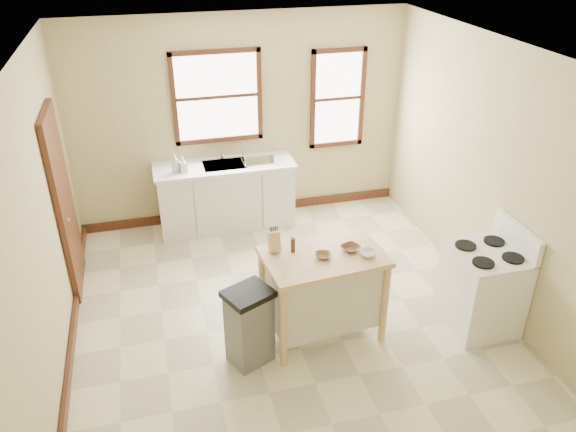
{
  "coord_description": "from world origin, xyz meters",
  "views": [
    {
      "loc": [
        -1.22,
        -4.62,
        3.89
      ],
      "look_at": [
        0.1,
        0.4,
        1.04
      ],
      "focal_mm": 35.0,
      "sensor_mm": 36.0,
      "label": 1
    }
  ],
  "objects_px": {
    "bowl_c": "(368,253)",
    "gas_stove": "(484,278)",
    "soap_bottle_a": "(175,163)",
    "knife_block": "(274,242)",
    "bowl_b": "(351,248)",
    "trash_bin": "(249,326)",
    "bowl_a": "(323,256)",
    "pepper_grinder": "(293,245)",
    "dish_rack": "(257,158)",
    "kitchen_island": "(323,295)",
    "soap_bottle_b": "(183,164)"
  },
  "relations": [
    {
      "from": "soap_bottle_a",
      "to": "bowl_a",
      "type": "xyz_separation_m",
      "value": [
        1.19,
        -2.45,
        -0.07
      ]
    },
    {
      "from": "pepper_grinder",
      "to": "bowl_b",
      "type": "bearing_deg",
      "value": -12.0
    },
    {
      "from": "bowl_c",
      "to": "gas_stove",
      "type": "height_order",
      "value": "gas_stove"
    },
    {
      "from": "soap_bottle_a",
      "to": "pepper_grinder",
      "type": "height_order",
      "value": "soap_bottle_a"
    },
    {
      "from": "soap_bottle_b",
      "to": "kitchen_island",
      "type": "bearing_deg",
      "value": -83.25
    },
    {
      "from": "kitchen_island",
      "to": "soap_bottle_a",
      "type": "bearing_deg",
      "value": 111.7
    },
    {
      "from": "bowl_b",
      "to": "gas_stove",
      "type": "xyz_separation_m",
      "value": [
        1.36,
        -0.3,
        -0.4
      ]
    },
    {
      "from": "bowl_a",
      "to": "soap_bottle_a",
      "type": "bearing_deg",
      "value": 115.94
    },
    {
      "from": "bowl_c",
      "to": "soap_bottle_a",
      "type": "bearing_deg",
      "value": 122.62
    },
    {
      "from": "dish_rack",
      "to": "bowl_c",
      "type": "bearing_deg",
      "value": -68.1
    },
    {
      "from": "pepper_grinder",
      "to": "bowl_b",
      "type": "relative_size",
      "value": 0.84
    },
    {
      "from": "trash_bin",
      "to": "gas_stove",
      "type": "relative_size",
      "value": 0.71
    },
    {
      "from": "bowl_b",
      "to": "pepper_grinder",
      "type": "bearing_deg",
      "value": 168.0
    },
    {
      "from": "bowl_a",
      "to": "bowl_b",
      "type": "distance_m",
      "value": 0.31
    },
    {
      "from": "bowl_a",
      "to": "trash_bin",
      "type": "distance_m",
      "value": 0.97
    },
    {
      "from": "bowl_a",
      "to": "bowl_b",
      "type": "relative_size",
      "value": 0.88
    },
    {
      "from": "kitchen_island",
      "to": "bowl_b",
      "type": "distance_m",
      "value": 0.57
    },
    {
      "from": "kitchen_island",
      "to": "pepper_grinder",
      "type": "xyz_separation_m",
      "value": [
        -0.28,
        0.13,
        0.55
      ]
    },
    {
      "from": "knife_block",
      "to": "bowl_c",
      "type": "bearing_deg",
      "value": -25.3
    },
    {
      "from": "bowl_b",
      "to": "trash_bin",
      "type": "relative_size",
      "value": 0.22
    },
    {
      "from": "knife_block",
      "to": "gas_stove",
      "type": "distance_m",
      "value": 2.19
    },
    {
      "from": "soap_bottle_a",
      "to": "trash_bin",
      "type": "bearing_deg",
      "value": -86.94
    },
    {
      "from": "kitchen_island",
      "to": "knife_block",
      "type": "height_order",
      "value": "knife_block"
    },
    {
      "from": "soap_bottle_a",
      "to": "pepper_grinder",
      "type": "distance_m",
      "value": 2.46
    },
    {
      "from": "gas_stove",
      "to": "bowl_c",
      "type": "bearing_deg",
      "value": 172.74
    },
    {
      "from": "pepper_grinder",
      "to": "trash_bin",
      "type": "xyz_separation_m",
      "value": [
        -0.52,
        -0.35,
        -0.62
      ]
    },
    {
      "from": "dish_rack",
      "to": "kitchen_island",
      "type": "xyz_separation_m",
      "value": [
        0.13,
        -2.47,
        -0.49
      ]
    },
    {
      "from": "bowl_b",
      "to": "trash_bin",
      "type": "distance_m",
      "value": 1.23
    },
    {
      "from": "bowl_c",
      "to": "gas_stove",
      "type": "distance_m",
      "value": 1.3
    },
    {
      "from": "kitchen_island",
      "to": "bowl_a",
      "type": "distance_m",
      "value": 0.5
    },
    {
      "from": "pepper_grinder",
      "to": "bowl_a",
      "type": "xyz_separation_m",
      "value": [
        0.25,
        -0.18,
        -0.06
      ]
    },
    {
      "from": "soap_bottle_b",
      "to": "bowl_a",
      "type": "distance_m",
      "value": 2.67
    },
    {
      "from": "kitchen_island",
      "to": "trash_bin",
      "type": "relative_size",
      "value": 1.43
    },
    {
      "from": "pepper_grinder",
      "to": "trash_bin",
      "type": "distance_m",
      "value": 0.88
    },
    {
      "from": "trash_bin",
      "to": "dish_rack",
      "type": "bearing_deg",
      "value": 51.41
    },
    {
      "from": "kitchen_island",
      "to": "knife_block",
      "type": "bearing_deg",
      "value": 152.06
    },
    {
      "from": "bowl_c",
      "to": "gas_stove",
      "type": "xyz_separation_m",
      "value": [
        1.23,
        -0.16,
        -0.4
      ]
    },
    {
      "from": "kitchen_island",
      "to": "gas_stove",
      "type": "xyz_separation_m",
      "value": [
        1.63,
        -0.28,
        0.1
      ]
    },
    {
      "from": "gas_stove",
      "to": "soap_bottle_a",
      "type": "bearing_deg",
      "value": 136.69
    },
    {
      "from": "knife_block",
      "to": "bowl_b",
      "type": "xyz_separation_m",
      "value": [
        0.73,
        -0.17,
        -0.08
      ]
    },
    {
      "from": "pepper_grinder",
      "to": "trash_bin",
      "type": "height_order",
      "value": "pepper_grinder"
    },
    {
      "from": "soap_bottle_a",
      "to": "dish_rack",
      "type": "xyz_separation_m",
      "value": [
        1.09,
        0.06,
        -0.07
      ]
    },
    {
      "from": "knife_block",
      "to": "bowl_c",
      "type": "xyz_separation_m",
      "value": [
        0.85,
        -0.31,
        -0.08
      ]
    },
    {
      "from": "trash_bin",
      "to": "gas_stove",
      "type": "distance_m",
      "value": 2.44
    },
    {
      "from": "bowl_a",
      "to": "trash_bin",
      "type": "bearing_deg",
      "value": -167.64
    },
    {
      "from": "soap_bottle_b",
      "to": "kitchen_island",
      "type": "relative_size",
      "value": 0.17
    },
    {
      "from": "bowl_c",
      "to": "trash_bin",
      "type": "xyz_separation_m",
      "value": [
        -1.2,
        -0.09,
        -0.57
      ]
    },
    {
      "from": "pepper_grinder",
      "to": "gas_stove",
      "type": "relative_size",
      "value": 0.13
    },
    {
      "from": "soap_bottle_b",
      "to": "kitchen_island",
      "type": "height_order",
      "value": "soap_bottle_b"
    },
    {
      "from": "bowl_a",
      "to": "gas_stove",
      "type": "distance_m",
      "value": 1.72
    }
  ]
}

